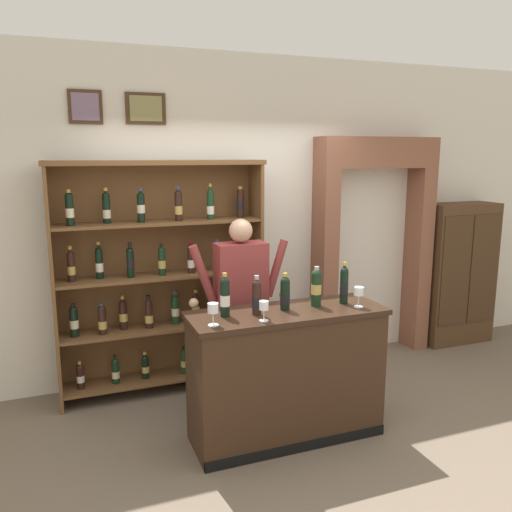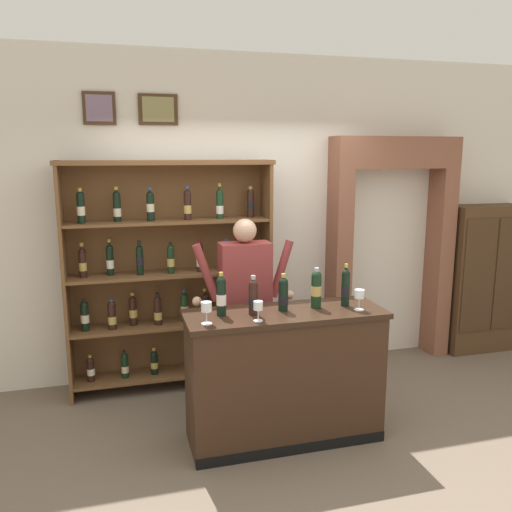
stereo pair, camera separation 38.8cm
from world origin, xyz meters
The scene contains 15 objects.
ground_plane centered at (0.00, 0.00, -0.01)m, with size 14.00×14.00×0.02m, color #6B5B4C.
back_wall centered at (0.00, 1.52, 1.56)m, with size 12.00×0.19×3.12m.
wine_shelf centered at (-0.67, 1.20, 1.12)m, with size 1.89×0.37×2.12m.
archway_doorway centered at (1.65, 1.38, 1.33)m, with size 1.35×0.45×2.35m.
side_cabinet centered at (2.79, 1.25, 0.82)m, with size 0.84×0.39×1.63m.
tasting_counter centered at (0.06, 0.00, 0.51)m, with size 1.50×0.54×1.02m.
shopkeeper centered at (-0.10, 0.59, 1.02)m, with size 0.88×0.22×1.65m.
tasting_bottle_prosecco centered at (-0.42, 0.03, 1.18)m, with size 0.07×0.07×0.32m.
tasting_bottle_rosso centered at (-0.19, -0.01, 1.16)m, with size 0.07×0.07×0.29m.
tasting_bottle_grappa centered at (0.05, 0.02, 1.15)m, with size 0.07×0.07×0.28m.
tasting_bottle_brunello centered at (0.32, 0.03, 1.18)m, with size 0.08×0.08×0.31m.
tasting_bottle_chianti centered at (0.55, 0.02, 1.17)m, with size 0.07×0.07×0.33m.
wine_glass_left centered at (-0.20, -0.17, 1.13)m, with size 0.07×0.07×0.14m.
wine_glass_center centered at (-0.56, -0.13, 1.14)m, with size 0.07×0.07×0.16m.
wine_glass_right centered at (0.60, -0.11, 1.14)m, with size 0.08×0.08×0.16m.
Camera 1 is at (-1.51, -3.44, 2.18)m, focal length 36.71 mm.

